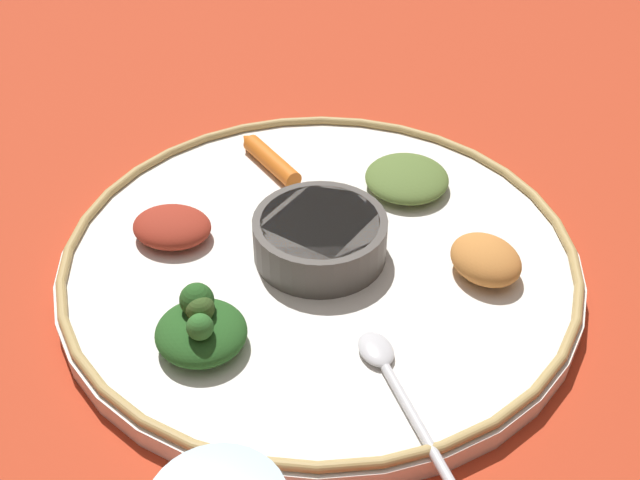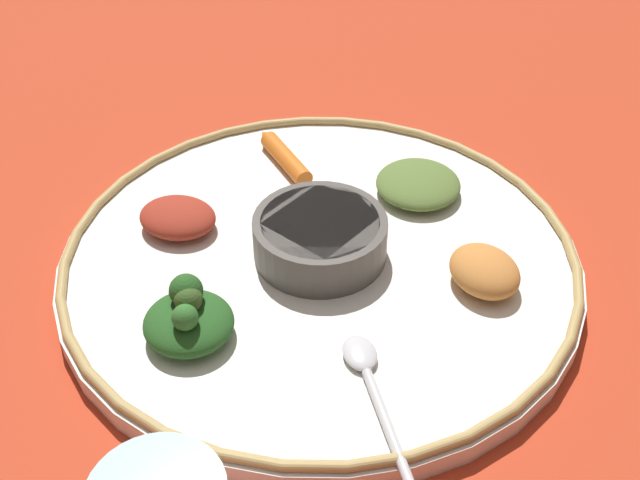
{
  "view_description": "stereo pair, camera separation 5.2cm",
  "coord_description": "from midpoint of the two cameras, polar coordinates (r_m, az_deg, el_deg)",
  "views": [
    {
      "loc": [
        0.41,
        -0.27,
        0.44
      ],
      "look_at": [
        0.0,
        0.0,
        0.03
      ],
      "focal_mm": 44.56,
      "sensor_mm": 36.0,
      "label": 1
    },
    {
      "loc": [
        0.44,
        -0.23,
        0.44
      ],
      "look_at": [
        0.0,
        0.0,
        0.03
      ],
      "focal_mm": 44.56,
      "sensor_mm": 36.0,
      "label": 2
    }
  ],
  "objects": [
    {
      "name": "platter_rim",
      "position": [
        0.64,
        -2.29,
        -0.9
      ],
      "size": [
        0.42,
        0.42,
        0.01
      ],
      "primitive_type": "torus",
      "color": "tan",
      "rests_on": "platter"
    },
    {
      "name": "mound_squash",
      "position": [
        0.63,
        9.53,
        -1.47
      ],
      "size": [
        0.06,
        0.05,
        0.03
      ],
      "primitive_type": "ellipsoid",
      "rotation": [
        0.0,
        0.0,
        3.1
      ],
      "color": "#C67A38",
      "rests_on": "platter"
    },
    {
      "name": "carrot_near_spoon",
      "position": [
        0.75,
        -5.72,
        5.82
      ],
      "size": [
        0.09,
        0.02,
        0.02
      ],
      "color": "orange",
      "rests_on": "platter"
    },
    {
      "name": "greens_pile",
      "position": [
        0.57,
        -11.15,
        -6.27
      ],
      "size": [
        0.08,
        0.08,
        0.05
      ],
      "color": "#23511E",
      "rests_on": "platter"
    },
    {
      "name": "platter",
      "position": [
        0.65,
        -2.26,
        -1.68
      ],
      "size": [
        0.42,
        0.42,
        0.02
      ],
      "primitive_type": "cylinder",
      "color": "white",
      "rests_on": "ground_plane"
    },
    {
      "name": "ground_plane",
      "position": [
        0.66,
        -2.24,
        -2.25
      ],
      "size": [
        2.4,
        2.4,
        0.0
      ],
      "primitive_type": "plane",
      "color": "#B7381E"
    },
    {
      "name": "mound_beet",
      "position": [
        0.67,
        -12.75,
        0.86
      ],
      "size": [
        0.09,
        0.09,
        0.02
      ],
      "primitive_type": "ellipsoid",
      "rotation": [
        0.0,
        0.0,
        3.87
      ],
      "color": "maroon",
      "rests_on": "platter"
    },
    {
      "name": "spoon",
      "position": [
        0.54,
        2.79,
        -10.57
      ],
      "size": [
        0.16,
        0.05,
        0.01
      ],
      "color": "silver",
      "rests_on": "platter"
    },
    {
      "name": "mound_collards",
      "position": [
        0.72,
        4.21,
        4.38
      ],
      "size": [
        0.11,
        0.11,
        0.02
      ],
      "primitive_type": "ellipsoid",
      "rotation": [
        0.0,
        0.0,
        4.11
      ],
      "color": "#567033",
      "rests_on": "platter"
    },
    {
      "name": "center_bowl",
      "position": [
        0.63,
        -2.33,
        0.22
      ],
      "size": [
        0.11,
        0.11,
        0.04
      ],
      "color": "#4C4742",
      "rests_on": "platter"
    }
  ]
}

